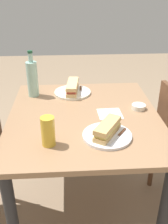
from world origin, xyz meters
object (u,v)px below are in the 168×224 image
Objects in this scene: plate_far at (107,136)px; baguette_sandwich_far at (107,129)px; dining_table at (84,131)px; water_bottle at (32,78)px; knife_far at (119,136)px; baguette_sandwich_near at (72,87)px; plate_near at (73,92)px; beer_glass at (48,131)px; knife_near at (81,91)px; olive_bowl at (139,107)px.

plate_far is 1.21× the size of baguette_sandwich_far.
dining_table is at bearing -157.16° from baguette_sandwich_far.
knife_far is at bearing 40.24° from water_bottle.
baguette_sandwich_near is 0.60m from baguette_sandwich_far.
plate_near is 1.69× the size of beer_glass.
knife_near is at bearing -179.60° from dining_table.
knife_near is at bearing -164.93° from knife_far.
water_bottle is (-0.56, -0.43, 0.08)m from baguette_sandwich_far.
dining_table is 0.29m from plate_far.
olive_bowl is (-0.33, 0.19, -0.00)m from knife_far.
plate_far is 0.39m from olive_bowl.
plate_near is at bearing -123.83° from olive_bowl.
baguette_sandwich_near is 0.77× the size of water_bottle.
water_bottle is at bearing -167.35° from beer_glass.
baguette_sandwich_near reaches higher than dining_table.
baguette_sandwich_far is (0.00, 0.00, 0.04)m from plate_far.
knife_far reaches higher than plate_near.
water_bottle reaches higher than baguette_sandwich_far.
water_bottle is at bearing -85.85° from baguette_sandwich_near.
baguette_sandwich_near is at bearing -164.14° from plate_far.
dining_table is 6.68× the size of knife_far.
baguette_sandwich_near is 1.59× the size of knife_far.
plate_far is 0.31m from beer_glass.
beer_glass is (0.63, -0.13, 0.07)m from plate_near.
knife_near and knife_far have the same top height.
baguette_sandwich_far is at bearing 37.88° from water_bottle.
knife_far is 0.76m from water_bottle.
water_bottle is at bearing -85.85° from plate_near.
olive_bowl is (0.25, 0.67, -0.11)m from water_bottle.
water_bottle is (0.02, -0.33, 0.11)m from knife_near.
dining_table is at bearing -80.56° from olive_bowl.
knife_near reaches higher than plate_far.
beer_glass is at bearing -80.61° from baguette_sandwich_far.
baguette_sandwich_near is at bearing -123.83° from olive_bowl.
plate_near is 0.64m from beer_glass.
baguette_sandwich_near is 0.28m from water_bottle.
dining_table is 0.31m from baguette_sandwich_far.
plate_far is at bearing 15.86° from plate_near.
water_bottle reaches higher than beer_glass.
plate_far is (0.58, 0.11, -0.01)m from knife_near.
baguette_sandwich_near is (-0.33, -0.06, 0.16)m from dining_table.
beer_glass is at bearing -16.85° from knife_near.
knife_far is 1.00× the size of beer_glass.
baguette_sandwich_far is at bearing 99.39° from beer_glass.
olive_bowl is at bearing 99.44° from dining_table.
baguette_sandwich_far is 0.39m from olive_bowl.
water_bottle is 0.73m from olive_bowl.
beer_glass is 0.65m from olive_bowl.
plate_near is 1.21× the size of baguette_sandwich_far.
olive_bowl reaches higher than plate_far.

